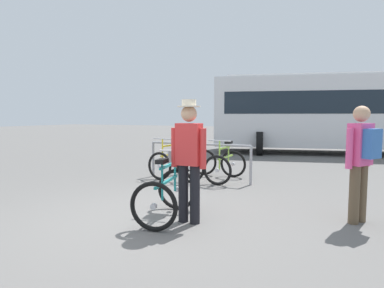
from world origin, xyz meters
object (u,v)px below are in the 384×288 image
object	(u,v)px
racked_bike_red	(198,163)
racked_bike_lime	(226,165)
pedestrian_with_backpack	(361,157)
racked_bike_yellow	(172,162)
featured_bicycle	(169,188)
bus_distant	(344,110)
person_with_featured_bike	(189,156)

from	to	relation	value
racked_bike_red	racked_bike_lime	world-z (taller)	same
racked_bike_red	racked_bike_lime	bearing A→B (deg)	-0.24
racked_bike_lime	pedestrian_with_backpack	xyz separation A→B (m)	(2.61, -2.02, 0.57)
racked_bike_yellow	featured_bicycle	distance (m)	3.25
racked_bike_lime	featured_bicycle	world-z (taller)	same
racked_bike_yellow	racked_bike_red	bearing A→B (deg)	-0.24
featured_bicycle	bus_distant	size ratio (longest dim) A/B	0.12
racked_bike_yellow	person_with_featured_bike	xyz separation A→B (m)	(1.83, -2.98, 0.58)
bus_distant	racked_bike_red	bearing A→B (deg)	-114.73
bus_distant	racked_bike_lime	bearing A→B (deg)	-109.89
person_with_featured_bike	pedestrian_with_backpack	size ratio (longest dim) A/B	1.05
person_with_featured_bike	featured_bicycle	bearing A→B (deg)	167.10
racked_bike_lime	person_with_featured_bike	world-z (taller)	person_with_featured_bike
racked_bike_yellow	racked_bike_red	size ratio (longest dim) A/B	1.01
featured_bicycle	racked_bike_yellow	bearing A→B (deg)	116.74
featured_bicycle	pedestrian_with_backpack	xyz separation A→B (m)	(2.55, 0.87, 0.49)
racked_bike_red	person_with_featured_bike	size ratio (longest dim) A/B	0.66
racked_bike_lime	featured_bicycle	xyz separation A→B (m)	(0.06, -2.89, 0.08)
featured_bicycle	person_with_featured_bike	xyz separation A→B (m)	(0.37, -0.08, 0.50)
racked_bike_yellow	person_with_featured_bike	size ratio (longest dim) A/B	0.67
racked_bike_yellow	pedestrian_with_backpack	distance (m)	4.53
racked_bike_red	racked_bike_lime	distance (m)	0.70
person_with_featured_bike	bus_distant	xyz separation A→B (m)	(2.14, 10.07, 0.79)
racked_bike_lime	bus_distant	size ratio (longest dim) A/B	0.11
racked_bike_lime	person_with_featured_bike	xyz separation A→B (m)	(0.43, -2.98, 0.58)
racked_bike_red	pedestrian_with_backpack	bearing A→B (deg)	-31.44
racked_bike_yellow	racked_bike_red	xyz separation A→B (m)	(0.70, -0.00, 0.00)
racked_bike_red	bus_distant	bearing A→B (deg)	65.27
featured_bicycle	pedestrian_with_backpack	bearing A→B (deg)	18.81
pedestrian_with_backpack	bus_distant	distance (m)	9.15
racked_bike_yellow	person_with_featured_bike	world-z (taller)	person_with_featured_bike
featured_bicycle	bus_distant	distance (m)	10.38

